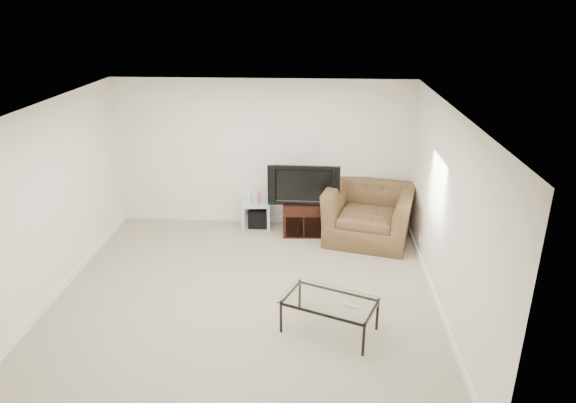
# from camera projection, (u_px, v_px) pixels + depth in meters

# --- Properties ---
(floor) EXTENTS (5.00, 5.00, 0.00)m
(floor) POSITION_uv_depth(u_px,v_px,m) (245.00, 297.00, 6.80)
(floor) COLOR tan
(floor) RESTS_ON ground
(ceiling) EXTENTS (5.00, 5.00, 0.00)m
(ceiling) POSITION_uv_depth(u_px,v_px,m) (238.00, 109.00, 5.88)
(ceiling) COLOR white
(ceiling) RESTS_ON ground
(wall_back) EXTENTS (5.00, 0.02, 2.50)m
(wall_back) POSITION_uv_depth(u_px,v_px,m) (263.00, 153.00, 8.66)
(wall_back) COLOR silver
(wall_back) RESTS_ON ground
(wall_left) EXTENTS (0.02, 5.00, 2.50)m
(wall_left) POSITION_uv_depth(u_px,v_px,m) (46.00, 206.00, 6.48)
(wall_left) COLOR silver
(wall_left) RESTS_ON ground
(wall_right) EXTENTS (0.02, 5.00, 2.50)m
(wall_right) POSITION_uv_depth(u_px,v_px,m) (447.00, 215.00, 6.21)
(wall_right) COLOR silver
(wall_right) RESTS_ON ground
(plate_back) EXTENTS (0.12, 0.02, 0.12)m
(plate_back) POSITION_uv_depth(u_px,v_px,m) (181.00, 152.00, 8.73)
(plate_back) COLOR white
(plate_back) RESTS_ON wall_back
(plate_right_switch) EXTENTS (0.02, 0.09, 0.13)m
(plate_right_switch) POSITION_uv_depth(u_px,v_px,m) (422.00, 173.00, 7.69)
(plate_right_switch) COLOR white
(plate_right_switch) RESTS_ON wall_right
(plate_right_outlet) EXTENTS (0.02, 0.08, 0.12)m
(plate_right_outlet) POSITION_uv_depth(u_px,v_px,m) (419.00, 239.00, 7.76)
(plate_right_outlet) COLOR white
(plate_right_outlet) RESTS_ON wall_right
(tv_stand) EXTENTS (0.70, 0.50, 0.56)m
(tv_stand) POSITION_uv_depth(u_px,v_px,m) (303.00, 217.00, 8.56)
(tv_stand) COLOR black
(tv_stand) RESTS_ON floor
(dvd_player) EXTENTS (0.40, 0.29, 0.05)m
(dvd_player) POSITION_uv_depth(u_px,v_px,m) (304.00, 208.00, 8.46)
(dvd_player) COLOR black
(dvd_player) RESTS_ON tv_stand
(television) EXTENTS (1.08, 0.24, 0.67)m
(television) POSITION_uv_depth(u_px,v_px,m) (304.00, 183.00, 8.31)
(television) COLOR black
(television) RESTS_ON tv_stand
(side_table) EXTENTS (0.51, 0.51, 0.46)m
(side_table) POSITION_uv_depth(u_px,v_px,m) (256.00, 214.00, 8.84)
(side_table) COLOR silver
(side_table) RESTS_ON floor
(subwoofer) EXTENTS (0.32, 0.32, 0.32)m
(subwoofer) POSITION_uv_depth(u_px,v_px,m) (258.00, 217.00, 8.88)
(subwoofer) COLOR black
(subwoofer) RESTS_ON floor
(game_console) EXTENTS (0.05, 0.15, 0.21)m
(game_console) POSITION_uv_depth(u_px,v_px,m) (249.00, 196.00, 8.70)
(game_console) COLOR white
(game_console) RESTS_ON side_table
(game_case) EXTENTS (0.06, 0.14, 0.18)m
(game_case) POSITION_uv_depth(u_px,v_px,m) (259.00, 197.00, 8.70)
(game_case) COLOR #CC4C4C
(game_case) RESTS_ON side_table
(recliner) EXTENTS (1.54, 1.20, 1.19)m
(recliner) POSITION_uv_depth(u_px,v_px,m) (369.00, 205.00, 8.24)
(recliner) COLOR brown
(recliner) RESTS_ON floor
(coffee_table) EXTENTS (1.23, 0.97, 0.42)m
(coffee_table) POSITION_uv_depth(u_px,v_px,m) (329.00, 315.00, 6.03)
(coffee_table) COLOR black
(coffee_table) RESTS_ON floor
(remote) EXTENTS (0.17, 0.13, 0.02)m
(remote) POSITION_uv_depth(u_px,v_px,m) (350.00, 306.00, 5.83)
(remote) COLOR #B2B2B7
(remote) RESTS_ON coffee_table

